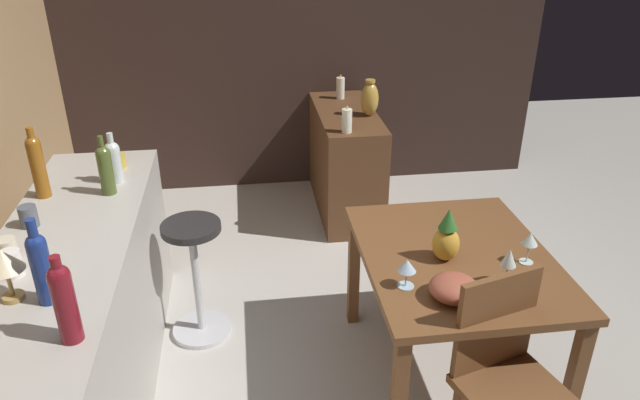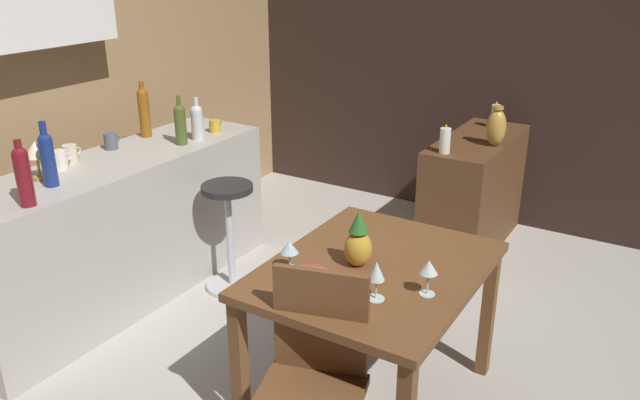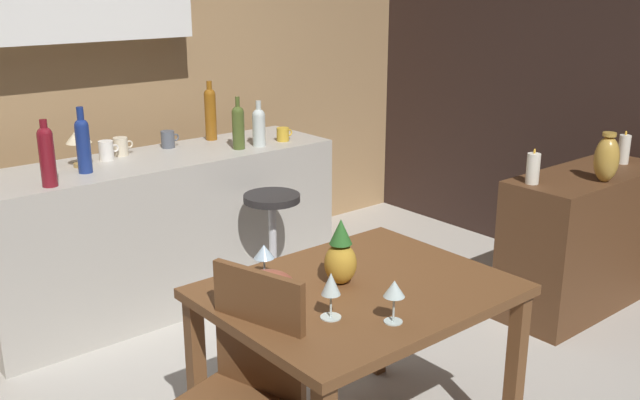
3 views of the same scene
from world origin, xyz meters
The scene contains 26 objects.
ground_plane centered at (0.00, 0.00, 0.00)m, with size 9.00×9.00×0.00m, color #B7B2A8.
wall_kitchen_back centered at (-0.06, 2.08, 1.41)m, with size 5.20×0.33×2.60m.
wall_side_right centered at (2.55, 0.30, 1.30)m, with size 0.10×4.40×2.60m, color #33231E.
dining_table centered at (-0.02, -0.33, 0.64)m, with size 1.11×0.89×0.74m.
kitchen_counter centered at (0.09, 1.47, 0.45)m, with size 2.10×0.60×0.90m, color #B2ADA3.
sideboard_cabinet centered at (1.95, -0.15, 0.41)m, with size 1.10×0.44×0.82m, color #56351E.
chair_near_window centered at (-0.60, -0.36, 0.51)m, with size 0.49×0.49×0.93m.
bar_stool centered at (0.50, 0.95, 0.38)m, with size 0.34×0.34×0.71m.
wine_glass_left centered at (-0.13, -0.63, 0.86)m, with size 0.08×0.08×0.16m.
wine_glass_right centered at (-0.24, -0.02, 0.84)m, with size 0.08×0.08×0.14m.
wine_glass_center centered at (-0.27, -0.46, 0.86)m, with size 0.07×0.07×0.17m.
pineapple_centerpiece centered at (-0.05, -0.26, 0.85)m, with size 0.13×0.13×0.26m.
fruit_bowl centered at (-0.35, -0.19, 0.79)m, with size 0.21×0.21×0.10m, color #9E4C38.
wine_bottle_ruby centered at (-0.61, 1.26, 1.06)m, with size 0.08×0.08×0.33m.
wine_bottle_olive centered at (0.55, 1.34, 1.04)m, with size 0.07×0.07×0.31m.
wine_bottle_amber centered at (0.56, 1.66, 1.08)m, with size 0.07×0.07×0.37m.
wine_bottle_cobalt centered at (-0.37, 1.40, 1.06)m, with size 0.07×0.07×0.35m.
wine_bottle_clear centered at (0.69, 1.33, 1.03)m, with size 0.08×0.08×0.28m.
cup_white centered at (-0.17, 1.58, 0.95)m, with size 0.12×0.08×0.11m.
cup_slate centered at (0.24, 1.64, 0.95)m, with size 0.12×0.08×0.10m.
cup_mustard centered at (0.89, 1.35, 0.94)m, with size 0.11×0.08×0.08m.
cup_cream centered at (-0.06, 1.64, 0.95)m, with size 0.12×0.08×0.10m.
counter_lamp centered at (-0.34, 1.53, 1.06)m, with size 0.14×0.14×0.21m.
pillar_candle_tall centered at (2.28, -0.15, 0.91)m, with size 0.07×0.07×0.20m.
pillar_candle_short centered at (1.49, -0.07, 0.90)m, with size 0.07×0.07×0.19m.
vase_brass centered at (1.83, -0.30, 0.95)m, with size 0.13×0.13×0.27m.
Camera 2 is at (-2.30, -1.44, 2.07)m, focal length 35.58 mm.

